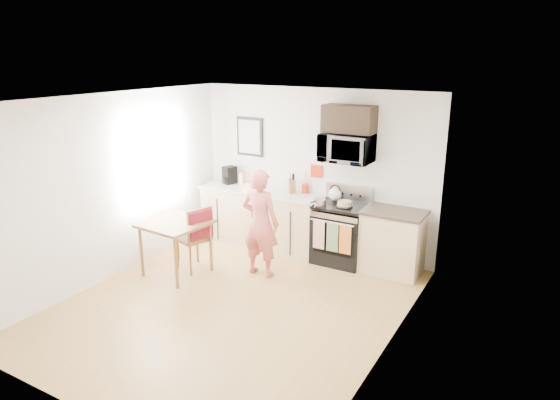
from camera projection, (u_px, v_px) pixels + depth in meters
The scene contains 28 objects.
floor at pixel (233, 305), 6.39m from camera, with size 4.60×4.60×0.00m, color #A58240.
back_wall at pixel (314, 171), 7.94m from camera, with size 4.00×0.04×2.60m, color silver.
front_wall at pixel (69, 281), 4.11m from camera, with size 4.00×0.04×2.60m, color silver.
left_wall at pixel (114, 187), 6.98m from camera, with size 0.04×4.60×2.60m, color silver.
right_wall at pixel (392, 238), 5.07m from camera, with size 0.04×4.60×2.60m, color silver.
ceiling at pixel (227, 99), 5.65m from camera, with size 4.00×4.60×0.04m, color silver.
window at pixel (155, 160), 7.55m from camera, with size 0.06×1.40×1.50m.
cabinet_left at pixel (262, 218), 8.31m from camera, with size 2.10×0.60×0.90m, color #CFBF84.
countertop_left at pixel (262, 191), 8.18m from camera, with size 2.14×0.64×0.04m, color beige.
cabinet_right at pixel (392, 243), 7.25m from camera, with size 0.84×0.60×0.90m, color #CFBF84.
countertop_right at pixel (395, 212), 7.11m from camera, with size 0.88×0.64×0.04m, color black.
range at pixel (341, 235), 7.61m from camera, with size 0.76×0.70×1.16m.
microwave at pixel (347, 148), 7.32m from camera, with size 0.76×0.51×0.42m, color #ADADB1.
upper_cabinet at pixel (349, 119), 7.24m from camera, with size 0.76×0.35×0.40m, color black.
wall_art at pixel (250, 137), 8.36m from camera, with size 0.50×0.04×0.65m.
wall_trivet at pixel (317, 171), 7.90m from camera, with size 0.20×0.02×0.20m, color #B1240F.
person at pixel (260, 223), 7.07m from camera, with size 0.57×0.38×1.57m, color #C13A35.
dining_table at pixel (175, 228), 7.11m from camera, with size 0.84×0.84×0.79m.
chair at pixel (198, 231), 7.20m from camera, with size 0.56×0.52×0.98m.
knife_block at pixel (292, 186), 7.99m from camera, with size 0.10×0.14×0.22m, color brown.
utensil_crock at pixel (305, 185), 7.98m from camera, with size 0.11×0.11×0.33m.
fruit_bowl at pixel (252, 183), 8.44m from camera, with size 0.26×0.26×0.10m.
milk_carton at pixel (243, 179), 8.38m from camera, with size 0.09×0.09×0.23m, color #D5AB80.
coffee_maker at pixel (229, 176), 8.54m from camera, with size 0.23×0.27×0.30m.
bread_bag at pixel (253, 189), 8.02m from camera, with size 0.33×0.16×0.12m, color #E1CA76.
cake at pixel (345, 204), 7.35m from camera, with size 0.25×0.25×0.08m.
kettle at pixel (335, 194), 7.63m from camera, with size 0.20×0.20×0.25m.
pot at pixel (320, 202), 7.42m from camera, with size 0.18×0.31×0.09m.
Camera 1 is at (3.38, -4.68, 3.12)m, focal length 32.00 mm.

